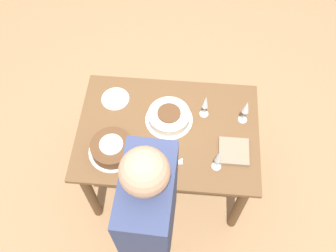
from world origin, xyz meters
name	(u,v)px	position (x,y,z in m)	size (l,w,h in m)	color
ground_plane	(168,177)	(0.00, 0.00, 0.00)	(12.00, 12.00, 0.00)	#A87F56
dining_table	(168,140)	(0.00, 0.00, 0.64)	(1.21, 0.84, 0.78)	brown
cake_center_white	(168,117)	(0.00, 0.08, 0.82)	(0.32, 0.32, 0.09)	white
cake_front_chocolate	(112,148)	(-0.34, -0.19, 0.82)	(0.31, 0.31, 0.09)	white
wine_glass_near	(219,157)	(0.32, -0.24, 0.91)	(0.06, 0.06, 0.21)	silver
wine_glass_far	(246,108)	(0.49, 0.12, 0.92)	(0.06, 0.06, 0.21)	silver
wine_glass_extra	(205,103)	(0.23, 0.15, 0.91)	(0.06, 0.06, 0.20)	silver
dessert_plate_left	(115,99)	(-0.39, 0.22, 0.78)	(0.19, 0.19, 0.01)	white
fork_pile	(170,164)	(0.03, -0.25, 0.78)	(0.17, 0.11, 0.01)	silver
napkin_stack	(234,152)	(0.43, -0.13, 0.79)	(0.19, 0.19, 0.03)	gray
person_cutting	(151,221)	(-0.03, -0.71, 1.06)	(0.23, 0.41, 1.75)	#4C4238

